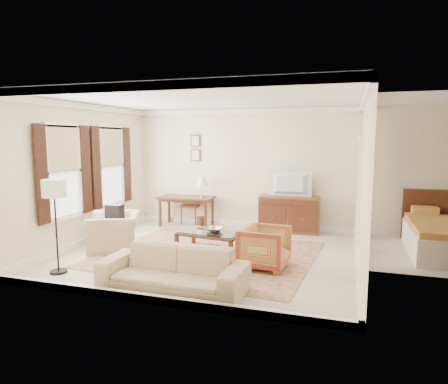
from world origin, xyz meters
The scene contains 20 objects.
room_shell centered at (0.00, 0.00, 2.47)m, with size 5.51×5.01×2.91m.
window_front centered at (-2.70, -0.70, 1.55)m, with size 0.12×1.56×1.80m, color #CCB284, non-canonical shape.
window_rear centered at (-2.70, 0.90, 1.55)m, with size 0.12×1.56×1.80m, color #CCB284, non-canonical shape.
doorway centered at (2.71, 1.50, 1.08)m, with size 0.10×1.12×2.25m, color white, non-canonical shape.
rug centered at (0.01, -0.10, 0.01)m, with size 3.87×3.32×0.01m, color #572A1D.
writing_desk centered at (-1.34, 2.06, 0.63)m, with size 1.36×0.68×0.74m.
desk_chair centered at (-1.35, 2.41, 0.53)m, with size 0.45×0.45×1.05m, color brown, non-canonical shape.
desk_lamp centered at (-0.92, 2.06, 0.99)m, with size 0.32×0.32×0.50m, color silver, non-canonical shape.
framed_prints centered at (-1.24, 2.47, 1.94)m, with size 0.25×0.04×0.68m, color #482114, non-canonical shape.
sideboard centered at (1.20, 2.21, 0.42)m, with size 1.37×0.53×0.84m, color brown.
tv centered at (1.20, 2.19, 1.32)m, with size 0.96×0.55×0.13m, color black.
coffee_table centered at (0.12, -0.27, 0.38)m, with size 1.24×0.84×0.49m.
fruit_bowl centered at (0.19, -0.25, 0.54)m, with size 0.42×0.42×0.10m, color silver.
book_a centered at (0.00, -0.18, 0.19)m, with size 0.28×0.04×0.38m, color brown.
book_b centered at (0.26, -0.27, 0.19)m, with size 0.28×0.03×0.38m, color brown.
striped_armchair centered at (1.19, -0.57, 0.39)m, with size 0.77×0.72×0.79m, color maroon.
club_armchair centered at (-1.91, -0.27, 0.47)m, with size 1.07×0.70×0.94m, color tan.
backpack centered at (-1.93, -0.21, 0.72)m, with size 0.32×0.22×0.40m, color black.
sofa centered at (0.14, -1.96, 0.41)m, with size 2.12×0.62×0.83m, color tan.
floor_lamp centered at (-1.98, -1.82, 1.29)m, with size 0.38×0.38×1.54m.
Camera 1 is at (2.49, -7.02, 2.20)m, focal length 32.00 mm.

